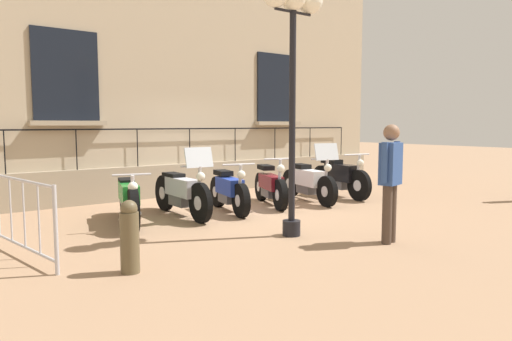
{
  "coord_description": "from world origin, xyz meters",
  "views": [
    {
      "loc": [
        8.02,
        -5.82,
        1.74
      ],
      "look_at": [
        0.45,
        0.0,
        0.8
      ],
      "focal_mm": 33.32,
      "sensor_mm": 36.0,
      "label": 1
    }
  ],
  "objects_px": {
    "crowd_barrier": "(17,213)",
    "pedestrian_walking": "(390,176)",
    "motorcycle_maroon": "(270,186)",
    "motorcycle_blue": "(229,191)",
    "bollard": "(130,236)",
    "motorcycle_green": "(129,199)",
    "motorcycle_silver": "(182,192)",
    "motorcycle_black": "(340,177)",
    "lamppost": "(293,37)",
    "motorcycle_white": "(309,182)"
  },
  "relations": [
    {
      "from": "crowd_barrier",
      "to": "pedestrian_walking",
      "type": "bearing_deg",
      "value": 59.89
    },
    {
      "from": "motorcycle_maroon",
      "to": "motorcycle_blue",
      "type": "bearing_deg",
      "value": -85.7
    },
    {
      "from": "pedestrian_walking",
      "to": "bollard",
      "type": "bearing_deg",
      "value": -105.2
    },
    {
      "from": "motorcycle_blue",
      "to": "pedestrian_walking",
      "type": "distance_m",
      "value": 3.55
    },
    {
      "from": "motorcycle_green",
      "to": "pedestrian_walking",
      "type": "relative_size",
      "value": 1.25
    },
    {
      "from": "motorcycle_silver",
      "to": "motorcycle_maroon",
      "type": "bearing_deg",
      "value": 88.37
    },
    {
      "from": "motorcycle_black",
      "to": "bollard",
      "type": "relative_size",
      "value": 2.4
    },
    {
      "from": "motorcycle_green",
      "to": "pedestrian_walking",
      "type": "xyz_separation_m",
      "value": [
        3.63,
        2.47,
        0.55
      ]
    },
    {
      "from": "motorcycle_blue",
      "to": "bollard",
      "type": "bearing_deg",
      "value": -51.15
    },
    {
      "from": "lamppost",
      "to": "crowd_barrier",
      "type": "bearing_deg",
      "value": -110.72
    },
    {
      "from": "motorcycle_maroon",
      "to": "bollard",
      "type": "xyz_separation_m",
      "value": [
        2.59,
        -4.24,
        0.02
      ]
    },
    {
      "from": "motorcycle_silver",
      "to": "crowd_barrier",
      "type": "relative_size",
      "value": 0.93
    },
    {
      "from": "motorcycle_black",
      "to": "bollard",
      "type": "distance_m",
      "value": 6.77
    },
    {
      "from": "motorcycle_blue",
      "to": "crowd_barrier",
      "type": "distance_m",
      "value": 4.09
    },
    {
      "from": "motorcycle_maroon",
      "to": "motorcycle_white",
      "type": "xyz_separation_m",
      "value": [
        0.15,
        0.98,
        0.04
      ]
    },
    {
      "from": "bollard",
      "to": "pedestrian_walking",
      "type": "xyz_separation_m",
      "value": [
        0.97,
        3.57,
        0.55
      ]
    },
    {
      "from": "motorcycle_white",
      "to": "bollard",
      "type": "relative_size",
      "value": 2.52
    },
    {
      "from": "motorcycle_blue",
      "to": "motorcycle_black",
      "type": "height_order",
      "value": "motorcycle_black"
    },
    {
      "from": "motorcycle_maroon",
      "to": "lamppost",
      "type": "relative_size",
      "value": 0.5
    },
    {
      "from": "motorcycle_maroon",
      "to": "crowd_barrier",
      "type": "relative_size",
      "value": 0.79
    },
    {
      "from": "bollard",
      "to": "pedestrian_walking",
      "type": "relative_size",
      "value": 0.5
    },
    {
      "from": "motorcycle_silver",
      "to": "motorcycle_black",
      "type": "xyz_separation_m",
      "value": [
        0.17,
        4.16,
        0.01
      ]
    },
    {
      "from": "motorcycle_black",
      "to": "pedestrian_walking",
      "type": "height_order",
      "value": "pedestrian_walking"
    },
    {
      "from": "motorcycle_blue",
      "to": "pedestrian_walking",
      "type": "height_order",
      "value": "pedestrian_walking"
    },
    {
      "from": "crowd_barrier",
      "to": "motorcycle_black",
      "type": "bearing_deg",
      "value": 96.93
    },
    {
      "from": "crowd_barrier",
      "to": "bollard",
      "type": "height_order",
      "value": "crowd_barrier"
    },
    {
      "from": "motorcycle_blue",
      "to": "motorcycle_black",
      "type": "bearing_deg",
      "value": 89.58
    },
    {
      "from": "motorcycle_green",
      "to": "pedestrian_walking",
      "type": "bearing_deg",
      "value": 34.24
    },
    {
      "from": "motorcycle_green",
      "to": "motorcycle_silver",
      "type": "xyz_separation_m",
      "value": [
        0.01,
        1.04,
        0.03
      ]
    },
    {
      "from": "bollard",
      "to": "motorcycle_silver",
      "type": "bearing_deg",
      "value": 141.08
    },
    {
      "from": "motorcycle_blue",
      "to": "motorcycle_green",
      "type": "bearing_deg",
      "value": -94.46
    },
    {
      "from": "motorcycle_green",
      "to": "motorcycle_white",
      "type": "distance_m",
      "value": 4.13
    },
    {
      "from": "motorcycle_blue",
      "to": "motorcycle_black",
      "type": "relative_size",
      "value": 0.91
    },
    {
      "from": "lamppost",
      "to": "crowd_barrier",
      "type": "height_order",
      "value": "lamppost"
    },
    {
      "from": "motorcycle_black",
      "to": "bollard",
      "type": "xyz_separation_m",
      "value": [
        2.48,
        -6.3,
        -0.04
      ]
    },
    {
      "from": "motorcycle_silver",
      "to": "motorcycle_blue",
      "type": "relative_size",
      "value": 1.18
    },
    {
      "from": "motorcycle_silver",
      "to": "pedestrian_walking",
      "type": "relative_size",
      "value": 1.29
    },
    {
      "from": "crowd_barrier",
      "to": "lamppost",
      "type": "bearing_deg",
      "value": 69.28
    },
    {
      "from": "crowd_barrier",
      "to": "pedestrian_walking",
      "type": "height_order",
      "value": "pedestrian_walking"
    },
    {
      "from": "crowd_barrier",
      "to": "motorcycle_blue",
      "type": "bearing_deg",
      "value": 102.67
    },
    {
      "from": "motorcycle_silver",
      "to": "lamppost",
      "type": "relative_size",
      "value": 0.59
    },
    {
      "from": "motorcycle_maroon",
      "to": "lamppost",
      "type": "distance_m",
      "value": 3.84
    },
    {
      "from": "pedestrian_walking",
      "to": "motorcycle_blue",
      "type": "bearing_deg",
      "value": -172.45
    },
    {
      "from": "lamppost",
      "to": "pedestrian_walking",
      "type": "relative_size",
      "value": 2.2
    },
    {
      "from": "motorcycle_black",
      "to": "crowd_barrier",
      "type": "distance_m",
      "value": 7.23
    },
    {
      "from": "lamppost",
      "to": "crowd_barrier",
      "type": "relative_size",
      "value": 1.59
    },
    {
      "from": "crowd_barrier",
      "to": "bollard",
      "type": "relative_size",
      "value": 2.77
    },
    {
      "from": "pedestrian_walking",
      "to": "crowd_barrier",
      "type": "bearing_deg",
      "value": -120.11
    },
    {
      "from": "motorcycle_black",
      "to": "crowd_barrier",
      "type": "relative_size",
      "value": 0.87
    },
    {
      "from": "crowd_barrier",
      "to": "motorcycle_green",
      "type": "bearing_deg",
      "value": 118.07
    }
  ]
}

